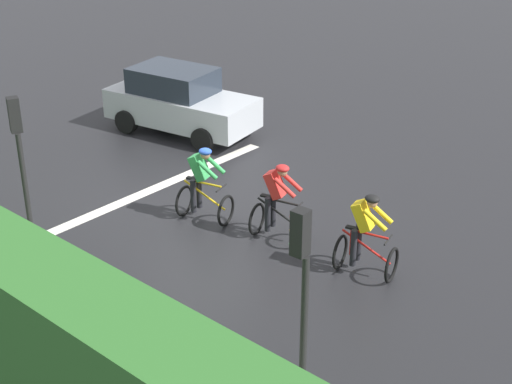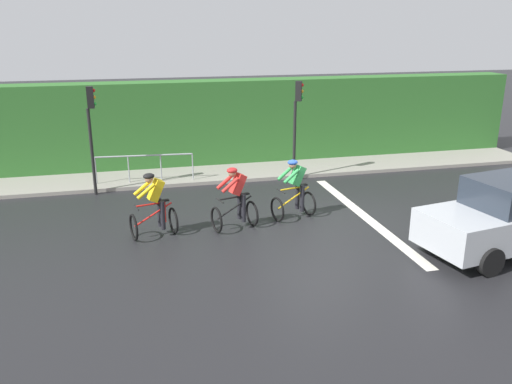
{
  "view_description": "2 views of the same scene",
  "coord_description": "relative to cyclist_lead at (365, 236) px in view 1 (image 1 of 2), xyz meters",
  "views": [
    {
      "loc": [
        10.61,
        11.25,
        7.73
      ],
      "look_at": [
        0.05,
        1.89,
        0.95
      ],
      "focal_mm": 54.64,
      "sensor_mm": 36.0,
      "label": 1
    },
    {
      "loc": [
        -12.7,
        4.9,
        5.16
      ],
      "look_at": [
        -0.24,
        1.87,
        1.02
      ],
      "focal_mm": 37.1,
      "sensor_mm": 36.0,
      "label": 2
    }
  ],
  "objects": [
    {
      "name": "sidewalk_kerb",
      "position": [
        5.45,
        -2.43,
        -0.74
      ],
      "size": [
        2.8,
        24.14,
        0.12
      ],
      "primitive_type": "cube",
      "color": "gray",
      "rests_on": "ground"
    },
    {
      "name": "road_marking_stop_line",
      "position": [
        0.1,
        -5.73,
        -0.79
      ],
      "size": [
        7.0,
        0.3,
        0.01
      ],
      "primitive_type": "cube",
      "color": "silver",
      "rests_on": "ground"
    },
    {
      "name": "traffic_light_far_junction",
      "position": [
        3.89,
        1.56,
        1.43
      ],
      "size": [
        0.21,
        0.31,
        3.34
      ],
      "color": "black",
      "rests_on": "ground"
    },
    {
      "name": "car_silver",
      "position": [
        -2.82,
        -7.93,
        0.08
      ],
      "size": [
        2.41,
        4.33,
        1.76
      ],
      "color": "#B7BCC1",
      "rests_on": "ground"
    },
    {
      "name": "ground_plane",
      "position": [
        0.1,
        -4.43,
        -0.8
      ],
      "size": [
        80.0,
        80.0,
        0.0
      ],
      "primitive_type": "plane",
      "color": "black"
    },
    {
      "name": "cyclist_lead",
      "position": [
        0.0,
        0.0,
        0.0
      ],
      "size": [
        0.91,
        1.21,
        1.66
      ],
      "color": "black",
      "rests_on": "ground"
    },
    {
      "name": "pedestrian_railing_kerbside",
      "position": [
        4.55,
        0.06,
        -0.02
      ],
      "size": [
        0.3,
        3.16,
        1.03
      ],
      "color": "#999EA3",
      "rests_on": "ground"
    },
    {
      "name": "traffic_light_near_crossing",
      "position": [
        3.87,
        -4.92,
        1.43
      ],
      "size": [
        0.26,
        0.3,
        3.34
      ],
      "color": "black",
      "rests_on": "ground"
    },
    {
      "name": "cyclist_mid",
      "position": [
        0.43,
        -3.79,
        0.0
      ],
      "size": [
        0.93,
        1.22,
        1.66
      ],
      "color": "black",
      "rests_on": "ground"
    },
    {
      "name": "cyclist_second",
      "position": [
        0.03,
        -2.07,
        0.0
      ],
      "size": [
        0.92,
        1.21,
        1.66
      ],
      "color": "black",
      "rests_on": "ground"
    }
  ]
}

